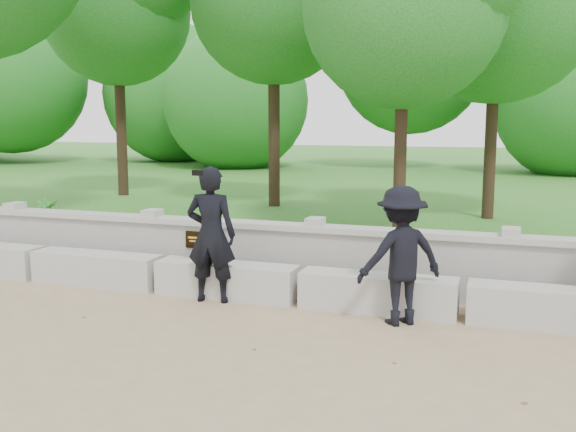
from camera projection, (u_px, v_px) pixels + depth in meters
name	position (u px, v px, depth m)	size (l,w,h in m)	color
ground	(71.00, 334.00, 6.98)	(80.00, 80.00, 0.00)	tan
lawn	(356.00, 190.00, 20.07)	(40.00, 22.00, 0.25)	#296219
concrete_bench	(159.00, 274.00, 8.72)	(11.90, 0.45, 0.45)	#B5B3AB
parapet_wall	(183.00, 247.00, 9.34)	(12.50, 0.35, 0.90)	#AAA8A1
man_main	(211.00, 235.00, 8.11)	(0.68, 0.61, 1.74)	black
visitor_mid	(401.00, 256.00, 7.22)	(1.17, 1.08, 1.58)	black
tree_far_left	(116.00, 0.00, 17.01)	(3.95, 3.95, 7.20)	#382619
shrub_a	(44.00, 212.00, 12.46)	(0.30, 0.20, 0.57)	#2F7C2A
shrub_b	(403.00, 247.00, 9.00)	(0.31, 0.25, 0.57)	#2F7C2A
shrub_d	(51.00, 217.00, 11.61)	(0.34, 0.31, 0.61)	#2F7C2A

